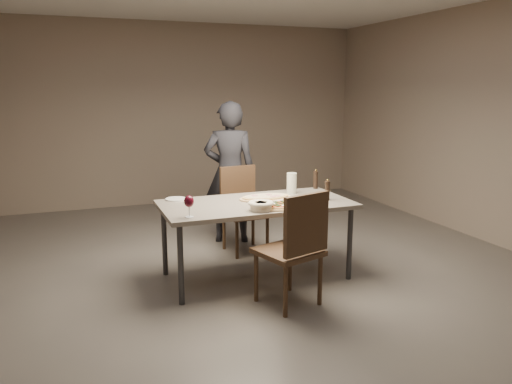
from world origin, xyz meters
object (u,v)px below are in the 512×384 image
object	(u,v)px
dining_table	(256,208)
carafe	(292,183)
zucchini_pizza	(286,205)
chair_far	(242,204)
chair_near	(296,243)
bread_basket	(261,205)
diner	(230,173)
pepper_mill_left	(316,180)
ham_pizza	(265,197)

from	to	relation	value
dining_table	carafe	size ratio (longest dim) A/B	8.50
zucchini_pizza	chair_far	bearing A→B (deg)	91.67
carafe	chair_near	xyz separation A→B (m)	(-0.42, -1.01, -0.30)
chair_near	chair_far	size ratio (longest dim) A/B	1.05
bread_basket	diner	size ratio (longest dim) A/B	0.14
dining_table	chair_near	world-z (taller)	chair_near
bread_basket	carafe	distance (m)	0.80
dining_table	chair_far	size ratio (longest dim) A/B	1.90
bread_basket	chair_near	distance (m)	0.52
zucchini_pizza	carafe	bearing A→B (deg)	60.52
zucchini_pizza	chair_near	xyz separation A→B (m)	(-0.12, -0.47, -0.21)
pepper_mill_left	chair_near	xyz separation A→B (m)	(-0.76, -1.13, -0.29)
chair_near	zucchini_pizza	bearing A→B (deg)	58.92
dining_table	chair_far	distance (m)	0.88
ham_pizza	carafe	world-z (taller)	carafe
pepper_mill_left	carafe	distance (m)	0.36
carafe	diner	xyz separation A→B (m)	(-0.36, 0.96, -0.02)
zucchini_pizza	pepper_mill_left	world-z (taller)	pepper_mill_left
chair_far	dining_table	bearing A→B (deg)	74.65
bread_basket	diner	xyz separation A→B (m)	(0.20, 1.53, 0.04)
pepper_mill_left	diner	xyz separation A→B (m)	(-0.70, 0.84, -0.01)
zucchini_pizza	ham_pizza	xyz separation A→B (m)	(-0.05, 0.38, -0.00)
chair_far	diner	bearing A→B (deg)	-91.83
bread_basket	ham_pizza	bearing A→B (deg)	63.30
diner	carafe	bearing A→B (deg)	129.58
zucchini_pizza	diner	xyz separation A→B (m)	(-0.06, 1.50, 0.07)
bread_basket	carafe	world-z (taller)	carafe
dining_table	diner	bearing A→B (deg)	83.90
diner	zucchini_pizza	bearing A→B (deg)	111.19
dining_table	zucchini_pizza	distance (m)	0.35
carafe	dining_table	bearing A→B (deg)	-152.23
ham_pizza	chair_far	xyz separation A→B (m)	(0.01, 0.75, -0.23)
diner	pepper_mill_left	bearing A→B (deg)	148.91
zucchini_pizza	ham_pizza	distance (m)	0.39
dining_table	carafe	xyz separation A→B (m)	(0.49, 0.26, 0.16)
dining_table	bread_basket	distance (m)	0.34
ham_pizza	bread_basket	size ratio (longest dim) A/B	2.31
zucchini_pizza	bread_basket	bearing A→B (deg)	-172.91
pepper_mill_left	ham_pizza	bearing A→B (deg)	-158.20
diner	bread_basket	bearing A→B (deg)	101.48
bread_basket	pepper_mill_left	bearing A→B (deg)	37.56
zucchini_pizza	chair_far	distance (m)	1.16
bread_basket	chair_near	world-z (taller)	chair_near
chair_near	chair_far	xyz separation A→B (m)	(0.08, 1.60, -0.03)
chair_near	diner	xyz separation A→B (m)	(0.06, 1.97, 0.28)
carafe	ham_pizza	bearing A→B (deg)	-156.27
ham_pizza	carafe	xyz separation A→B (m)	(0.35, 0.15, 0.09)
chair_far	pepper_mill_left	bearing A→B (deg)	139.96
bread_basket	zucchini_pizza	bearing A→B (deg)	7.24
bread_basket	diner	distance (m)	1.54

